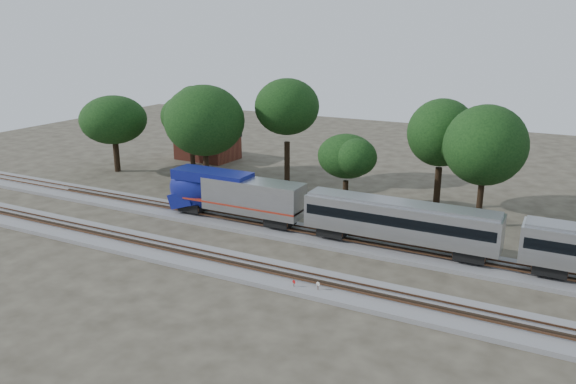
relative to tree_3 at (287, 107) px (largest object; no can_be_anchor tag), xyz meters
The scene contains 14 objects.
ground 28.29m from the tree_3, 65.27° to the right, with size 160.00×160.00×0.00m, color #383328.
track_far 23.34m from the tree_3, 58.42° to the right, with size 160.00×5.00×0.73m.
track_near 31.68m from the tree_3, 68.46° to the right, with size 160.00×5.00×0.73m.
switch_stand_red 34.97m from the tree_3, 61.72° to the right, with size 0.30×0.12×0.97m.
switch_stand_white 35.59m from the tree_3, 58.55° to the right, with size 0.34×0.13×1.08m.
switch_lever 35.62m from the tree_3, 60.24° to the right, with size 0.50×0.30×0.30m, color #512D19.
brick_building 20.51m from the tree_3, 160.10° to the left, with size 9.54×7.03×4.38m.
tree_0 25.84m from the tree_3, 165.46° to the right, with size 7.78×7.78×10.97m.
tree_1 14.44m from the tree_3, behind, with size 8.49×8.49×11.97m.
tree_2 11.12m from the tree_3, 139.79° to the right, with size 9.00×9.00×12.69m.
tree_3 is the anchor object (origin of this frame).
tree_4 14.56m from the tree_3, 33.61° to the right, with size 6.43×6.43×9.06m.
tree_5 21.17m from the tree_3, ahead, with size 9.08×9.08×12.81m.
tree_6 27.35m from the tree_3, 14.18° to the right, with size 8.97×8.97×12.64m.
Camera 1 is at (23.33, -42.52, 20.49)m, focal length 35.00 mm.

